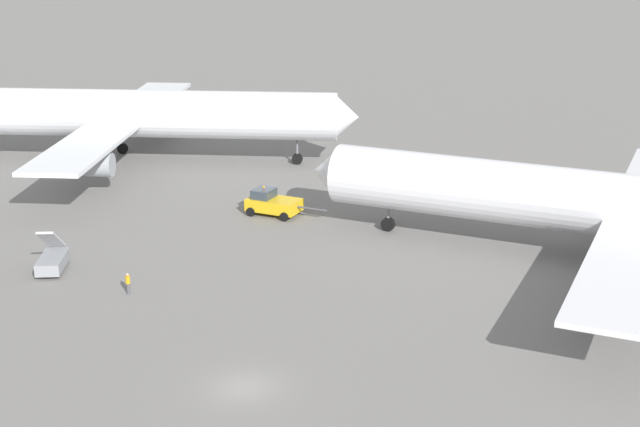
{
  "coord_description": "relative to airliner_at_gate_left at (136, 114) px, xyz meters",
  "views": [
    {
      "loc": [
        16.18,
        -49.77,
        28.47
      ],
      "look_at": [
        -0.48,
        23.93,
        4.0
      ],
      "focal_mm": 51.74,
      "sensor_mm": 36.0,
      "label": 1
    }
  ],
  "objects": [
    {
      "name": "ground_crew_ramp_agent_by_cones",
      "position": [
        15.99,
        -38.92,
        -4.86
      ],
      "size": [
        0.36,
        0.36,
        1.74
      ],
      "color": "#4C4C51",
      "rests_on": "ground"
    },
    {
      "name": "pushback_tug",
      "position": [
        21.65,
        -16.78,
        -4.57
      ],
      "size": [
        8.54,
        4.09,
        2.84
      ],
      "color": "gold",
      "rests_on": "ground"
    },
    {
      "name": "gse_stair_truck_yellow",
      "position": [
        7.73,
        -35.66,
        -4.74
      ],
      "size": [
        3.16,
        4.93,
        4.06
      ],
      "color": "gray",
      "rests_on": "ground"
    },
    {
      "name": "ground_plane",
      "position": [
        29.41,
        -51.45,
        -5.77
      ],
      "size": [
        600.0,
        600.0,
        0.0
      ],
      "primitive_type": "plane",
      "color": "slate"
    },
    {
      "name": "airliner_at_gate_left",
      "position": [
        0.0,
        0.0,
        0.0
      ],
      "size": [
        53.1,
        50.33,
        17.15
      ],
      "color": "white",
      "rests_on": "ground"
    },
    {
      "name": "airliner_being_pushed",
      "position": [
        54.13,
        -23.3,
        -0.74
      ],
      "size": [
        56.18,
        49.01,
        16.54
      ],
      "color": "silver",
      "rests_on": "ground"
    }
  ]
}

